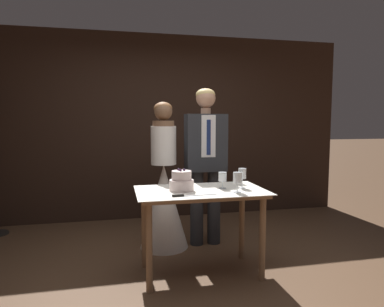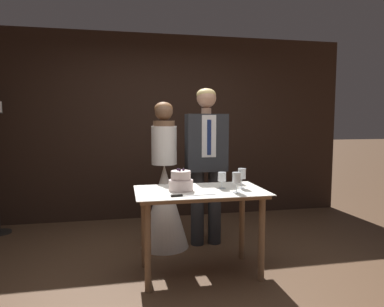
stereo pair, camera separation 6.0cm
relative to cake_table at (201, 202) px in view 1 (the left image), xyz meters
The scene contains 10 objects.
ground_plane 0.70m from the cake_table, 130.50° to the right, with size 40.00×40.00×0.00m, color brown.
wall_back 2.12m from the cake_table, 93.40° to the left, with size 5.56×0.12×2.65m, color black.
cake_table is the anchor object (origin of this frame).
tiered_cake 0.27m from the cake_table, behind, with size 0.22×0.22×0.20m.
cake_knife 0.32m from the cake_table, 129.19° to the right, with size 0.40×0.05×0.02m.
wine_glass_near 0.47m from the cake_table, ahead, with size 0.07×0.07×0.19m.
wine_glass_middle 0.41m from the cake_table, 30.76° to the right, with size 0.08×0.08×0.18m.
wine_glass_far 0.31m from the cake_table, ahead, with size 0.08×0.08×0.16m.
bride 0.78m from the cake_table, 107.90° to the left, with size 0.54×0.54×1.63m.
groom 0.85m from the cake_table, 72.09° to the left, with size 0.45×0.25×1.78m.
Camera 1 is at (-0.62, -2.85, 1.43)m, focal length 32.00 mm.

